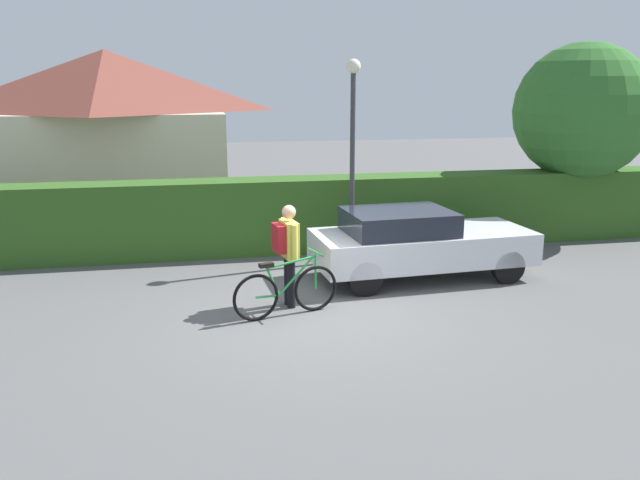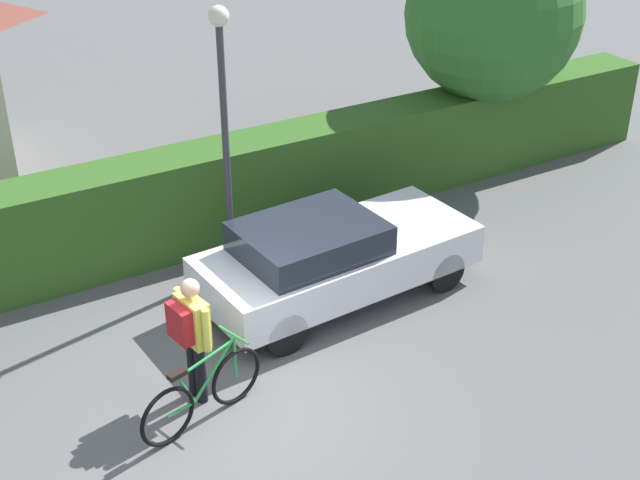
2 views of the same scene
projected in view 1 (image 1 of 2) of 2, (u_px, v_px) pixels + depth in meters
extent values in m
plane|color=#585858|center=(317.00, 314.00, 10.01)|extent=(60.00, 60.00, 0.00)
cube|color=#315A1F|center=(282.00, 215.00, 13.62)|extent=(20.49, 0.90, 1.56)
cube|color=beige|center=(112.00, 166.00, 16.78)|extent=(5.76, 4.43, 2.80)
pyramid|color=brown|center=(105.00, 81.00, 16.27)|extent=(6.05, 4.65, 1.53)
cube|color=silver|center=(422.00, 246.00, 11.79)|extent=(4.07, 1.89, 0.57)
cube|color=#1E232D|center=(398.00, 222.00, 11.55)|extent=(1.95, 1.56, 0.41)
cylinder|color=black|center=(469.00, 247.00, 12.88)|extent=(0.61, 0.22, 0.60)
cylinder|color=black|center=(508.00, 267.00, 11.52)|extent=(0.61, 0.22, 0.60)
cylinder|color=black|center=(340.00, 256.00, 12.20)|extent=(0.61, 0.22, 0.60)
cylinder|color=black|center=(365.00, 278.00, 10.84)|extent=(0.61, 0.22, 0.60)
torus|color=black|center=(316.00, 288.00, 10.10)|extent=(0.72, 0.25, 0.74)
torus|color=black|center=(256.00, 298.00, 9.66)|extent=(0.72, 0.25, 0.74)
cylinder|color=#268C3F|center=(297.00, 274.00, 9.90)|extent=(0.63, 0.21, 0.61)
cylinder|color=#268C3F|center=(273.00, 281.00, 9.73)|extent=(0.24, 0.10, 0.49)
cylinder|color=#268C3F|center=(290.00, 262.00, 9.79)|extent=(0.76, 0.24, 0.12)
cylinder|color=#268C3F|center=(268.00, 296.00, 9.75)|extent=(0.38, 0.14, 0.05)
cylinder|color=#268C3F|center=(316.00, 271.00, 10.03)|extent=(0.04, 0.04, 0.56)
cube|color=black|center=(266.00, 265.00, 9.62)|extent=(0.24, 0.16, 0.06)
cylinder|color=#268C3F|center=(316.00, 252.00, 9.96)|extent=(0.16, 0.49, 0.03)
cylinder|color=black|center=(288.00, 280.00, 10.38)|extent=(0.13, 0.13, 0.82)
cylinder|color=black|center=(291.00, 283.00, 10.23)|extent=(0.13, 0.13, 0.82)
cube|color=#D8CC4C|center=(289.00, 239.00, 10.14)|extent=(0.27, 0.50, 0.58)
sphere|color=tan|center=(289.00, 212.00, 10.03)|extent=(0.22, 0.22, 0.22)
cylinder|color=#D8CC4C|center=(284.00, 234.00, 10.40)|extent=(0.09, 0.09, 0.55)
cylinder|color=#D8CC4C|center=(295.00, 242.00, 9.87)|extent=(0.09, 0.09, 0.55)
cube|color=maroon|center=(279.00, 238.00, 10.08)|extent=(0.22, 0.40, 0.44)
cylinder|color=#38383D|center=(352.00, 170.00, 12.64)|extent=(0.10, 0.10, 3.70)
sphere|color=#F2EDCC|center=(353.00, 66.00, 12.17)|extent=(0.28, 0.28, 0.28)
cylinder|color=brown|center=(575.00, 195.00, 14.93)|extent=(0.31, 0.31, 1.96)
sphere|color=#2F6829|center=(583.00, 112.00, 14.48)|extent=(3.07, 3.07, 3.07)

